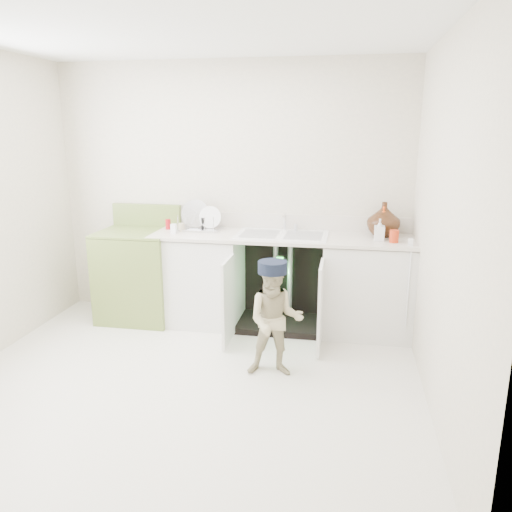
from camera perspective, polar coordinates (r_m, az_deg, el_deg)
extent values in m
plane|color=beige|center=(3.96, -7.72, -13.84)|extent=(3.50, 3.50, 0.00)
cube|color=beige|center=(4.98, -2.86, 7.28)|extent=(3.50, 2.50, 0.02)
cube|color=beige|center=(2.22, -20.79, -2.74)|extent=(3.50, 2.50, 0.02)
cube|color=beige|center=(3.42, 20.65, 3.07)|extent=(2.50, 3.00, 0.02)
plane|color=white|center=(3.55, -9.20, 24.50)|extent=(3.50, 3.50, 0.00)
cube|color=white|center=(4.93, -6.37, -2.63)|extent=(0.80, 0.60, 0.86)
cube|color=white|center=(4.74, 12.55, -3.61)|extent=(0.80, 0.60, 0.86)
cube|color=black|center=(5.02, 3.30, -2.23)|extent=(0.80, 0.06, 0.86)
cube|color=black|center=(4.90, 2.83, -7.61)|extent=(0.80, 0.60, 0.06)
cylinder|color=gray|center=(4.86, 2.23, -2.53)|extent=(0.05, 0.05, 0.70)
cylinder|color=gray|center=(4.85, 3.87, -2.62)|extent=(0.05, 0.05, 0.70)
cylinder|color=gray|center=(4.76, 3.00, -0.79)|extent=(0.07, 0.18, 0.07)
cube|color=white|center=(4.38, -3.20, -5.19)|extent=(0.03, 0.40, 0.76)
cube|color=white|center=(4.27, 7.35, -5.80)|extent=(0.02, 0.40, 0.76)
cube|color=beige|center=(4.65, 2.96, 2.20)|extent=(2.44, 0.64, 0.03)
cube|color=beige|center=(4.91, 3.42, 3.93)|extent=(2.44, 0.02, 0.15)
cube|color=white|center=(4.65, 2.97, 2.32)|extent=(0.85, 0.55, 0.02)
cube|color=gray|center=(4.68, 0.47, 2.54)|extent=(0.34, 0.40, 0.01)
cube|color=gray|center=(4.62, 5.49, 2.34)|extent=(0.34, 0.40, 0.01)
cylinder|color=silver|center=(4.84, 3.32, 3.96)|extent=(0.03, 0.03, 0.17)
cylinder|color=silver|center=(4.77, 3.24, 4.71)|extent=(0.02, 0.14, 0.02)
cylinder|color=silver|center=(4.84, 4.61, 3.33)|extent=(0.04, 0.04, 0.06)
cylinder|color=white|center=(4.43, 17.03, -3.53)|extent=(0.01, 0.01, 0.70)
cube|color=white|center=(4.42, 17.26, 1.52)|extent=(0.04, 0.02, 0.06)
cube|color=silver|center=(4.93, -6.55, 3.13)|extent=(0.44, 0.30, 0.02)
cylinder|color=silver|center=(4.95, -6.95, 4.09)|extent=(0.28, 0.10, 0.27)
cylinder|color=white|center=(4.89, -5.25, 3.88)|extent=(0.22, 0.06, 0.21)
cylinder|color=silver|center=(4.88, -8.91, 3.81)|extent=(0.01, 0.01, 0.13)
cylinder|color=silver|center=(4.85, -7.92, 3.79)|extent=(0.01, 0.01, 0.13)
cylinder|color=silver|center=(4.83, -6.92, 3.76)|extent=(0.01, 0.01, 0.13)
cylinder|color=silver|center=(4.80, -5.91, 3.73)|extent=(0.01, 0.01, 0.13)
cylinder|color=silver|center=(4.78, -4.89, 3.70)|extent=(0.01, 0.01, 0.13)
imported|color=#4C3115|center=(4.73, 14.39, 4.10)|extent=(0.30, 0.30, 0.31)
imported|color=#E4470C|center=(4.69, 14.33, 3.82)|extent=(0.11, 0.11, 0.28)
imported|color=silver|center=(4.54, 13.94, 2.94)|extent=(0.09, 0.09, 0.19)
cylinder|color=#B92C0F|center=(4.50, 15.50, 2.19)|extent=(0.08, 0.08, 0.11)
cylinder|color=#A10D13|center=(4.98, -10.02, 3.59)|extent=(0.05, 0.05, 0.10)
cylinder|color=tan|center=(4.86, -8.50, 3.25)|extent=(0.06, 0.06, 0.08)
cylinder|color=black|center=(4.91, -6.03, 3.69)|extent=(0.04, 0.04, 0.12)
cube|color=white|center=(4.78, -9.38, 3.09)|extent=(0.05, 0.05, 0.09)
cube|color=olive|center=(5.12, -13.24, -2.23)|extent=(0.72, 0.65, 0.87)
cube|color=olive|center=(5.01, -13.54, 2.69)|extent=(0.72, 0.65, 0.02)
cube|color=olive|center=(5.25, -12.37, 4.59)|extent=(0.72, 0.06, 0.23)
cylinder|color=black|center=(4.95, -16.18, 2.31)|extent=(0.16, 0.16, 0.02)
cylinder|color=silver|center=(4.94, -16.19, 2.44)|extent=(0.19, 0.19, 0.01)
cylinder|color=black|center=(5.23, -14.64, 3.04)|extent=(0.16, 0.16, 0.02)
cylinder|color=silver|center=(5.23, -14.65, 3.17)|extent=(0.19, 0.19, 0.01)
cylinder|color=black|center=(4.80, -12.33, 2.18)|extent=(0.16, 0.16, 0.02)
cylinder|color=silver|center=(4.80, -12.34, 2.32)|extent=(0.19, 0.19, 0.01)
cylinder|color=black|center=(5.09, -10.96, 2.95)|extent=(0.16, 0.16, 0.02)
cylinder|color=silver|center=(5.09, -10.97, 3.08)|extent=(0.19, 0.19, 0.01)
imported|color=#BDAF88|center=(3.83, 2.21, -7.36)|extent=(0.47, 0.39, 0.89)
cylinder|color=black|center=(3.70, 2.27, -1.36)|extent=(0.25, 0.25, 0.09)
cube|color=black|center=(3.80, 2.30, -1.46)|extent=(0.18, 0.11, 0.01)
cube|color=black|center=(4.36, 2.74, -0.87)|extent=(0.07, 0.01, 0.14)
cube|color=#26F23F|center=(4.35, 2.73, -0.90)|extent=(0.06, 0.00, 0.12)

